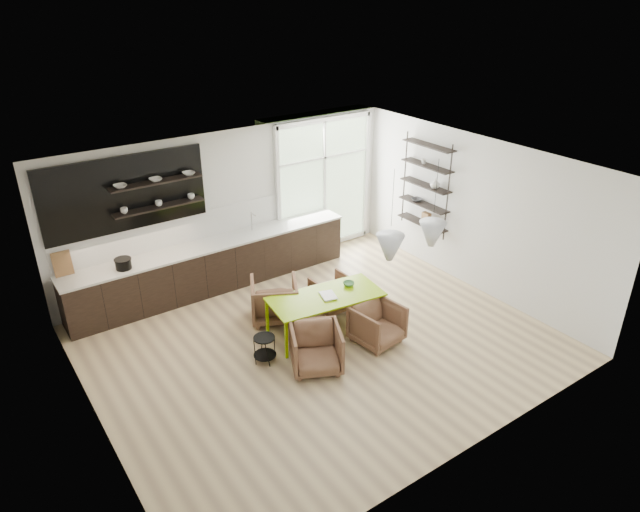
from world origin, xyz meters
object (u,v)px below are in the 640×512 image
at_px(armchair_front_right, 377,324).
at_px(wire_stool, 265,346).
at_px(armchair_back_left, 274,300).
at_px(armchair_back_right, 333,293).
at_px(armchair_front_left, 316,349).
at_px(dining_table, 326,298).

relative_size(armchair_front_right, wire_stool, 1.64).
bearing_deg(wire_stool, armchair_back_left, 52.29).
xyz_separation_m(armchair_back_left, armchair_back_right, (1.02, -0.31, -0.06)).
bearing_deg(armchair_back_left, armchair_front_left, 110.25).
height_order(dining_table, armchair_back_left, armchair_back_left).
relative_size(dining_table, armchair_front_right, 2.68).
bearing_deg(dining_table, armchair_front_right, -47.94).
xyz_separation_m(dining_table, wire_stool, (-1.26, -0.15, -0.35)).
height_order(armchair_back_left, armchair_front_left, armchair_back_left).
height_order(armchair_back_left, armchair_back_right, armchair_back_left).
xyz_separation_m(dining_table, armchair_front_right, (0.51, -0.73, -0.30)).
height_order(dining_table, wire_stool, dining_table).
distance_m(armchair_back_left, wire_stool, 1.27).
height_order(armchair_back_right, wire_stool, armchair_back_right).
relative_size(armchair_back_left, armchair_back_right, 1.21).
distance_m(armchair_back_left, armchair_front_left, 1.60).
distance_m(armchair_back_right, wire_stool, 1.92).
height_order(dining_table, armchair_front_left, armchair_front_left).
distance_m(dining_table, armchair_front_left, 1.05).
bearing_deg(wire_stool, armchair_front_left, -45.80).
relative_size(armchair_back_left, wire_stool, 1.80).
xyz_separation_m(dining_table, armchair_front_left, (-0.70, -0.73, -0.29)).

